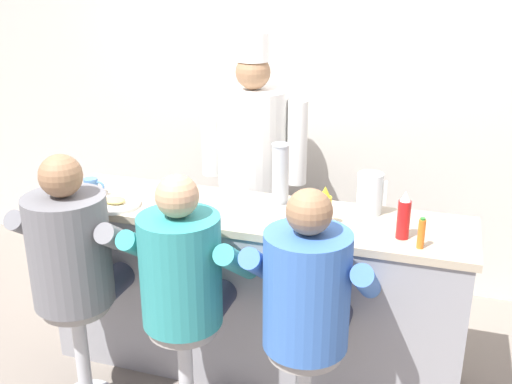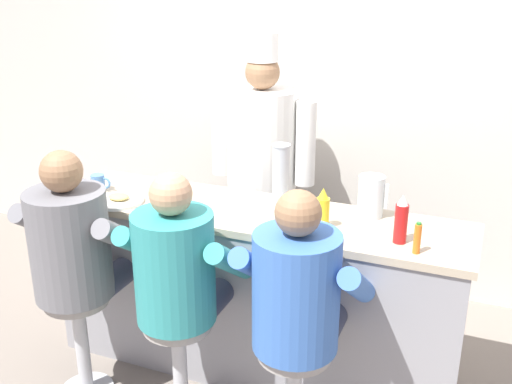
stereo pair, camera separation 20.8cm
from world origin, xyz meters
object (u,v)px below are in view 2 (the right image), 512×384
hot_sauce_bottle_orange (417,238)px  cereal_bowl (290,216)px  diner_seated_blue (298,298)px  cup_stack_steel (281,178)px  ketchup_bottle_red (401,220)px  coffee_mug_blue (99,183)px  diner_seated_grey (75,250)px  diner_seated_teal (178,274)px  mustard_bottle_yellow (323,209)px  breakfast_plate (119,200)px  water_pitcher_clear (371,196)px  cook_in_whites_near (262,162)px

hot_sauce_bottle_orange → cereal_bowl: size_ratio=1.06×
hot_sauce_bottle_orange → diner_seated_blue: size_ratio=0.11×
hot_sauce_bottle_orange → cup_stack_steel: cup_stack_steel is taller
ketchup_bottle_red → coffee_mug_blue: (-1.73, 0.05, -0.06)m
diner_seated_grey → diner_seated_teal: (0.59, -0.00, -0.02)m
ketchup_bottle_red → mustard_bottle_yellow: size_ratio=1.15×
diner_seated_grey → mustard_bottle_yellow: bearing=21.8°
cereal_bowl → diner_seated_grey: diner_seated_grey is taller
breakfast_plate → ketchup_bottle_red: bearing=2.5°
cereal_bowl → diner_seated_blue: size_ratio=0.10×
ketchup_bottle_red → breakfast_plate: bearing=-177.5°
ketchup_bottle_red → water_pitcher_clear: (-0.20, 0.27, -0.00)m
ketchup_bottle_red → cook_in_whites_near: size_ratio=0.13×
cup_stack_steel → coffee_mug_blue: bearing=-174.9°
coffee_mug_blue → diner_seated_blue: diner_seated_blue is taller
mustard_bottle_yellow → cook_in_whites_near: cook_in_whites_near is taller
breakfast_plate → cook_in_whites_near: (0.49, 0.91, 0.01)m
ketchup_bottle_red → coffee_mug_blue: size_ratio=1.87×
breakfast_plate → diner_seated_blue: bearing=-17.5°
ketchup_bottle_red → cup_stack_steel: cup_stack_steel is taller
breakfast_plate → cup_stack_steel: bearing=13.8°
diner_seated_teal → cereal_bowl: bearing=51.5°
coffee_mug_blue → breakfast_plate: bearing=-28.5°
ketchup_bottle_red → diner_seated_grey: diner_seated_grey is taller
hot_sauce_bottle_orange → diner_seated_blue: diner_seated_blue is taller
ketchup_bottle_red → cereal_bowl: (-0.56, 0.05, -0.08)m
breakfast_plate → cereal_bowl: bearing=6.8°
cup_stack_steel → diner_seated_teal: (-0.30, -0.58, -0.33)m
coffee_mug_blue → diner_seated_teal: size_ratio=0.09×
diner_seated_teal → diner_seated_grey: bearing=179.8°
cereal_bowl → cup_stack_steel: size_ratio=0.38×
diner_seated_blue → cook_in_whites_near: size_ratio=0.74×
mustard_bottle_yellow → hot_sauce_bottle_orange: (0.47, -0.11, -0.02)m
diner_seated_teal → cook_in_whites_near: bearing=93.8°
mustard_bottle_yellow → coffee_mug_blue: mustard_bottle_yellow is taller
mustard_bottle_yellow → hot_sauce_bottle_orange: mustard_bottle_yellow is taller
cereal_bowl → cook_in_whites_near: size_ratio=0.08×
hot_sauce_bottle_orange → diner_seated_grey: diner_seated_grey is taller
hot_sauce_bottle_orange → cup_stack_steel: 0.78m
coffee_mug_blue → diner_seated_grey: bearing=-68.5°
mustard_bottle_yellow → hot_sauce_bottle_orange: 0.49m
diner_seated_teal → cup_stack_steel: bearing=62.9°
hot_sauce_bottle_orange → diner_seated_grey: bearing=-168.0°
mustard_bottle_yellow → cup_stack_steel: 0.30m
mustard_bottle_yellow → cook_in_whites_near: 1.04m
cereal_bowl → diner_seated_blue: bearing=-66.4°
ketchup_bottle_red → diner_seated_teal: size_ratio=0.18×
diner_seated_blue → diner_seated_grey: bearing=179.9°
coffee_mug_blue → cup_stack_steel: cup_stack_steel is taller
diner_seated_blue → cup_stack_steel: bearing=117.1°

